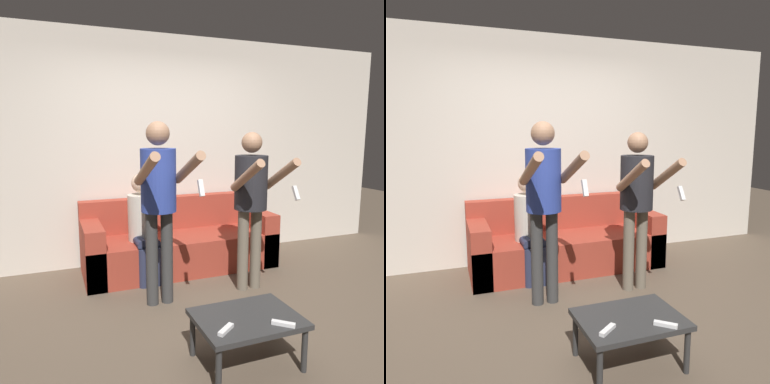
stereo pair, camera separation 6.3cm
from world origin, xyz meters
TOP-DOWN VIEW (x-y plane):
  - ground_plane at (0.00, 0.00)m, footprint 14.00×14.00m
  - wall_back at (0.00, 1.75)m, footprint 6.40×0.06m
  - couch at (0.10, 1.33)m, footprint 2.18×0.78m
  - person_standing_left at (-0.36, 0.48)m, footprint 0.44×0.76m
  - person_standing_right at (0.57, 0.49)m, footprint 0.44×0.68m
  - person_seated at (-0.35, 1.17)m, footprint 0.30×0.52m
  - coffee_table at (-0.07, -0.59)m, footprint 0.70×0.52m
  - remote_near at (0.09, -0.78)m, footprint 0.14×0.13m
  - remote_far at (-0.29, -0.71)m, footprint 0.14×0.12m

SIDE VIEW (x-z plane):
  - ground_plane at x=0.00m, z-range 0.00..0.00m
  - couch at x=0.10m, z-range -0.12..0.68m
  - coffee_table at x=-0.07m, z-range 0.13..0.48m
  - remote_near at x=0.09m, z-range 0.34..0.37m
  - remote_far at x=-0.29m, z-range 0.34..0.37m
  - person_seated at x=-0.35m, z-range 0.05..1.18m
  - person_standing_right at x=0.57m, z-range 0.19..1.76m
  - person_standing_left at x=-0.36m, z-range 0.21..1.87m
  - wall_back at x=0.00m, z-range 0.00..2.70m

